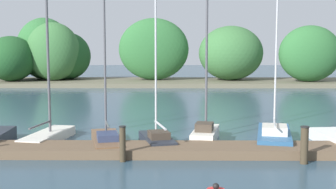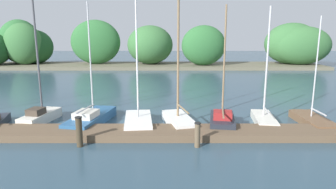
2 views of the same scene
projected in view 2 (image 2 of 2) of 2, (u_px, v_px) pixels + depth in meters
The scene contains 11 objects.
dock_pier at pixel (80, 133), 14.06m from camera, with size 25.88×1.80×0.35m.
far_shore at pixel (142, 47), 42.06m from camera, with size 52.92×8.49×6.73m.
sailboat_4 at pixel (42, 114), 16.33m from camera, with size 1.46×3.11×7.07m.
sailboat_5 at pixel (93, 117), 16.03m from camera, with size 2.11×4.47×6.39m.
sailboat_6 at pixel (139, 120), 15.58m from camera, with size 1.67×3.73×7.39m.
sailboat_7 at pixel (179, 116), 15.73m from camera, with size 1.87×3.53×8.37m.
sailboat_8 at pixel (223, 120), 15.30m from camera, with size 1.61×3.30×6.17m.
sailboat_9 at pixel (264, 117), 16.10m from camera, with size 1.39×3.24×6.17m.
sailboat_10 at pixel (313, 120), 15.91m from camera, with size 1.31×3.61×5.67m.
mooring_piling_2 at pixel (80, 132), 12.70m from camera, with size 0.31×0.31×1.33m.
mooring_piling_3 at pixel (198, 135), 12.65m from camera, with size 0.28×0.28×1.09m.
Camera 2 is at (4.23, -0.85, 4.83)m, focal length 31.67 mm.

